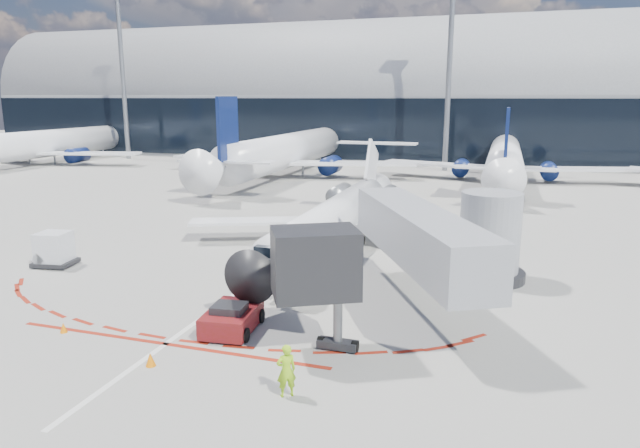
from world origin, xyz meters
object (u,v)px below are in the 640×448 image
(regional_jet, at_px, (338,215))
(ramp_worker, at_px, (286,371))
(pushback_tug, at_px, (232,318))
(uld_container, at_px, (54,249))

(regional_jet, bearing_deg, ramp_worker, -78.93)
(regional_jet, distance_m, ramp_worker, 19.39)
(regional_jet, height_order, ramp_worker, regional_jet)
(pushback_tug, bearing_deg, uld_container, 152.59)
(regional_jet, relative_size, uld_container, 10.85)
(regional_jet, xyz_separation_m, uld_container, (-14.68, -9.17, -1.18))
(regional_jet, bearing_deg, uld_container, -148.01)
(pushback_tug, bearing_deg, ramp_worker, -52.77)
(ramp_worker, distance_m, uld_container, 20.85)
(pushback_tug, distance_m, uld_container, 15.24)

